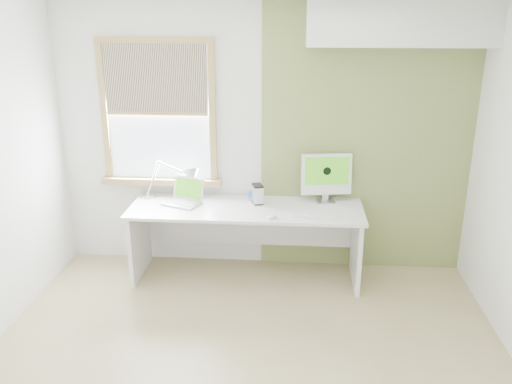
# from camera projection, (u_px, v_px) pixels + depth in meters

# --- Properties ---
(room) EXTENTS (4.04, 3.54, 2.64)m
(room) POSITION_uv_depth(u_px,v_px,m) (244.00, 201.00, 3.47)
(room) COLOR tan
(room) RESTS_ON ground
(accent_wall) EXTENTS (2.00, 0.02, 2.60)m
(accent_wall) POSITION_uv_depth(u_px,v_px,m) (366.00, 142.00, 5.04)
(accent_wall) COLOR olive
(accent_wall) RESTS_ON room
(soffit) EXTENTS (1.60, 0.40, 0.42)m
(soffit) POSITION_uv_depth(u_px,v_px,m) (401.00, 21.00, 4.51)
(soffit) COLOR white
(soffit) RESTS_ON room
(window) EXTENTS (1.20, 0.14, 1.42)m
(window) POSITION_uv_depth(u_px,v_px,m) (158.00, 114.00, 5.08)
(window) COLOR tan
(window) RESTS_ON room
(desk) EXTENTS (2.20, 0.70, 0.73)m
(desk) POSITION_uv_depth(u_px,v_px,m) (247.00, 224.00, 5.09)
(desk) COLOR silver
(desk) RESTS_ON room
(desk_lamp) EXTENTS (0.65, 0.26, 0.37)m
(desk_lamp) POSITION_uv_depth(u_px,v_px,m) (183.00, 179.00, 5.16)
(desk_lamp) COLOR #BBBDC0
(desk_lamp) RESTS_ON desk
(laptop) EXTENTS (0.42, 0.38, 0.24)m
(laptop) POSITION_uv_depth(u_px,v_px,m) (185.00, 197.00, 5.07)
(laptop) COLOR #BBBDC0
(laptop) RESTS_ON desk
(phone_dock) EXTENTS (0.07, 0.07, 0.12)m
(phone_dock) POSITION_uv_depth(u_px,v_px,m) (250.00, 197.00, 5.15)
(phone_dock) COLOR #BBBDC0
(phone_dock) RESTS_ON desk
(external_drive) EXTENTS (0.13, 0.16, 0.19)m
(external_drive) POSITION_uv_depth(u_px,v_px,m) (257.00, 194.00, 5.05)
(external_drive) COLOR #BBBDC0
(external_drive) RESTS_ON desk
(imac) EXTENTS (0.49, 0.19, 0.47)m
(imac) POSITION_uv_depth(u_px,v_px,m) (326.00, 175.00, 5.04)
(imac) COLOR #BBBDC0
(imac) RESTS_ON desk
(keyboard) EXTENTS (0.41, 0.13, 0.02)m
(keyboard) POSITION_uv_depth(u_px,v_px,m) (316.00, 216.00, 4.73)
(keyboard) COLOR white
(keyboard) RESTS_ON desk
(mouse) EXTENTS (0.10, 0.13, 0.03)m
(mouse) POSITION_uv_depth(u_px,v_px,m) (272.00, 216.00, 4.71)
(mouse) COLOR white
(mouse) RESTS_ON desk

